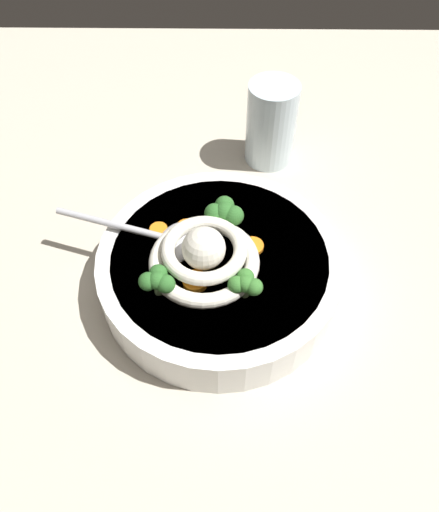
# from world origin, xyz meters

# --- Properties ---
(table_slab) EXTENTS (1.17, 1.17, 0.03)m
(table_slab) POSITION_xyz_m (0.00, 0.00, 0.01)
(table_slab) COLOR #BCB29E
(table_slab) RESTS_ON ground
(soup_bowl) EXTENTS (0.27, 0.27, 0.05)m
(soup_bowl) POSITION_xyz_m (-0.02, 0.01, 0.06)
(soup_bowl) COLOR white
(soup_bowl) RESTS_ON table_slab
(noodle_pile) EXTENTS (0.13, 0.13, 0.05)m
(noodle_pile) POSITION_xyz_m (-0.00, 0.02, 0.10)
(noodle_pile) COLOR silver
(noodle_pile) RESTS_ON soup_bowl
(soup_spoon) EXTENTS (0.17, 0.08, 0.02)m
(soup_spoon) POSITION_xyz_m (0.04, -0.01, 0.09)
(soup_spoon) COLOR #B7B7BC
(soup_spoon) RESTS_ON soup_bowl
(broccoli_floret_beside_noodles) EXTENTS (0.04, 0.03, 0.03)m
(broccoli_floret_beside_noodles) POSITION_xyz_m (-0.04, 0.06, 0.10)
(broccoli_floret_beside_noodles) COLOR #7A9E60
(broccoli_floret_beside_noodles) RESTS_ON soup_bowl
(broccoli_floret_beside_chili) EXTENTS (0.04, 0.04, 0.04)m
(broccoli_floret_beside_chili) POSITION_xyz_m (-0.02, -0.03, 0.10)
(broccoli_floret_beside_chili) COLOR #7A9E60
(broccoli_floret_beside_chili) RESTS_ON soup_bowl
(broccoli_floret_left) EXTENTS (0.04, 0.03, 0.03)m
(broccoli_floret_left) POSITION_xyz_m (0.05, 0.06, 0.10)
(broccoli_floret_left) COLOR #7A9E60
(broccoli_floret_left) RESTS_ON soup_bowl
(carrot_slice_far) EXTENTS (0.02, 0.02, 0.00)m
(carrot_slice_far) POSITION_xyz_m (-0.05, -0.00, 0.08)
(carrot_slice_far) COLOR orange
(carrot_slice_far) RESTS_ON soup_bowl
(carrot_slice_front) EXTENTS (0.03, 0.03, 0.01)m
(carrot_slice_front) POSITION_xyz_m (0.02, -0.02, 0.09)
(carrot_slice_front) COLOR orange
(carrot_slice_front) RESTS_ON soup_bowl
(carrot_slice_near_spoon) EXTENTS (0.02, 0.02, 0.01)m
(carrot_slice_near_spoon) POSITION_xyz_m (0.05, -0.02, 0.09)
(carrot_slice_near_spoon) COLOR orange
(carrot_slice_near_spoon) RESTS_ON soup_bowl
(carrot_slice_extra_b) EXTENTS (0.03, 0.03, 0.01)m
(carrot_slice_extra_b) POSITION_xyz_m (0.01, 0.05, 0.09)
(carrot_slice_extra_b) COLOR orange
(carrot_slice_extra_b) RESTS_ON soup_bowl
(drinking_glass) EXTENTS (0.07, 0.07, 0.12)m
(drinking_glass) POSITION_xyz_m (-0.08, -0.21, 0.09)
(drinking_glass) COLOR silver
(drinking_glass) RESTS_ON table_slab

